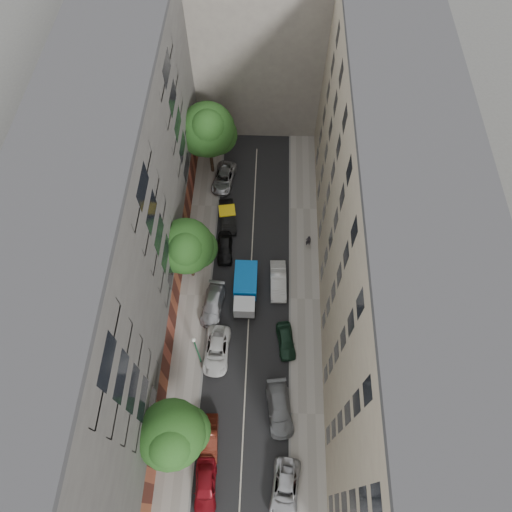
{
  "coord_description": "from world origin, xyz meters",
  "views": [
    {
      "loc": [
        1.34,
        -18.95,
        41.58
      ],
      "look_at": [
        0.58,
        1.38,
        6.0
      ],
      "focal_mm": 32.0,
      "sensor_mm": 36.0,
      "label": 1
    }
  ],
  "objects_px": {
    "car_right_1": "(280,409)",
    "tree_mid": "(187,248)",
    "car_right_3": "(278,281)",
    "tree_near": "(173,436)",
    "car_left_5": "(228,217)",
    "car_left_1": "(209,438)",
    "car_left_3": "(213,305)",
    "car_right_0": "(285,489)",
    "car_left_6": "(224,178)",
    "car_right_2": "(286,341)",
    "car_left_0": "(205,486)",
    "car_left_2": "(217,351)",
    "tarp_truck": "(245,289)",
    "pedestrian": "(308,241)",
    "lamp_post": "(196,348)",
    "tree_far": "(209,132)",
    "car_left_4": "(225,248)"
  },
  "relations": [
    {
      "from": "car_left_3",
      "to": "car_left_5",
      "type": "relative_size",
      "value": 1.05
    },
    {
      "from": "tarp_truck",
      "to": "tree_mid",
      "type": "bearing_deg",
      "value": 160.34
    },
    {
      "from": "car_left_4",
      "to": "tree_near",
      "type": "xyz_separation_m",
      "value": [
        -2.21,
        -19.27,
        4.83
      ]
    },
    {
      "from": "car_left_0",
      "to": "car_left_1",
      "type": "xyz_separation_m",
      "value": [
        0.0,
        3.6,
        -0.08
      ]
    },
    {
      "from": "car_left_6",
      "to": "car_right_2",
      "type": "bearing_deg",
      "value": -60.77
    },
    {
      "from": "lamp_post",
      "to": "car_left_2",
      "type": "bearing_deg",
      "value": 33.25
    },
    {
      "from": "car_right_3",
      "to": "pedestrian",
      "type": "xyz_separation_m",
      "value": [
        3.08,
        4.71,
        0.23
      ]
    },
    {
      "from": "lamp_post",
      "to": "pedestrian",
      "type": "xyz_separation_m",
      "value": [
        10.08,
        13.03,
        -2.98
      ]
    },
    {
      "from": "tree_mid",
      "to": "pedestrian",
      "type": "height_order",
      "value": "tree_mid"
    },
    {
      "from": "car_left_6",
      "to": "car_right_0",
      "type": "height_order",
      "value": "car_left_6"
    },
    {
      "from": "car_left_2",
      "to": "car_left_6",
      "type": "height_order",
      "value": "car_left_2"
    },
    {
      "from": "car_right_2",
      "to": "tree_mid",
      "type": "relative_size",
      "value": 0.46
    },
    {
      "from": "tarp_truck",
      "to": "tree_near",
      "type": "distance_m",
      "value": 15.6
    },
    {
      "from": "car_right_1",
      "to": "car_right_3",
      "type": "height_order",
      "value": "car_right_3"
    },
    {
      "from": "car_left_6",
      "to": "car_left_1",
      "type": "bearing_deg",
      "value": -79.69
    },
    {
      "from": "car_left_2",
      "to": "tree_near",
      "type": "relative_size",
      "value": 0.6
    },
    {
      "from": "car_left_4",
      "to": "tree_near",
      "type": "height_order",
      "value": "tree_near"
    },
    {
      "from": "car_left_1",
      "to": "car_left_5",
      "type": "bearing_deg",
      "value": 86.73
    },
    {
      "from": "car_right_1",
      "to": "tree_near",
      "type": "distance_m",
      "value": 9.97
    },
    {
      "from": "car_right_2",
      "to": "pedestrian",
      "type": "xyz_separation_m",
      "value": [
        2.28,
        10.91,
        0.32
      ]
    },
    {
      "from": "tree_mid",
      "to": "tree_far",
      "type": "height_order",
      "value": "tree_far"
    },
    {
      "from": "car_left_3",
      "to": "car_right_3",
      "type": "distance_m",
      "value": 6.92
    },
    {
      "from": "tarp_truck",
      "to": "car_left_1",
      "type": "bearing_deg",
      "value": -99.97
    },
    {
      "from": "car_left_3",
      "to": "car_right_0",
      "type": "height_order",
      "value": "car_left_3"
    },
    {
      "from": "car_left_5",
      "to": "tree_near",
      "type": "xyz_separation_m",
      "value": [
        -2.25,
        -23.2,
        4.77
      ]
    },
    {
      "from": "tarp_truck",
      "to": "car_right_3",
      "type": "relative_size",
      "value": 1.2
    },
    {
      "from": "car_right_1",
      "to": "car_left_4",
      "type": "bearing_deg",
      "value": 102.12
    },
    {
      "from": "car_right_1",
      "to": "car_left_5",
      "type": "bearing_deg",
      "value": 98.29
    },
    {
      "from": "tarp_truck",
      "to": "pedestrian",
      "type": "height_order",
      "value": "tarp_truck"
    },
    {
      "from": "car_left_3",
      "to": "pedestrian",
      "type": "relative_size",
      "value": 2.88
    },
    {
      "from": "car_right_2",
      "to": "tree_mid",
      "type": "height_order",
      "value": "tree_mid"
    },
    {
      "from": "tarp_truck",
      "to": "car_right_2",
      "type": "height_order",
      "value": "tarp_truck"
    },
    {
      "from": "tarp_truck",
      "to": "tree_near",
      "type": "relative_size",
      "value": 0.65
    },
    {
      "from": "tarp_truck",
      "to": "car_right_0",
      "type": "xyz_separation_m",
      "value": [
        4.01,
        -17.3,
        -0.7
      ]
    },
    {
      "from": "car_left_0",
      "to": "tree_far",
      "type": "bearing_deg",
      "value": 90.77
    },
    {
      "from": "car_right_1",
      "to": "tree_mid",
      "type": "relative_size",
      "value": 0.6
    },
    {
      "from": "car_right_0",
      "to": "lamp_post",
      "type": "xyz_separation_m",
      "value": [
        -7.8,
        10.28,
        3.28
      ]
    },
    {
      "from": "car_left_1",
      "to": "car_left_4",
      "type": "height_order",
      "value": "car_left_4"
    },
    {
      "from": "car_left_5",
      "to": "car_left_6",
      "type": "bearing_deg",
      "value": 88.96
    },
    {
      "from": "car_left_1",
      "to": "tree_far",
      "type": "height_order",
      "value": "tree_far"
    },
    {
      "from": "car_right_3",
      "to": "tree_near",
      "type": "relative_size",
      "value": 0.54
    },
    {
      "from": "car_left_0",
      "to": "car_right_0",
      "type": "bearing_deg",
      "value": -2.96
    },
    {
      "from": "car_left_2",
      "to": "tree_near",
      "type": "height_order",
      "value": "tree_near"
    },
    {
      "from": "car_left_3",
      "to": "tree_far",
      "type": "bearing_deg",
      "value": 101.03
    },
    {
      "from": "car_left_0",
      "to": "car_left_6",
      "type": "height_order",
      "value": "car_left_0"
    },
    {
      "from": "car_left_1",
      "to": "tree_near",
      "type": "relative_size",
      "value": 0.49
    },
    {
      "from": "car_left_2",
      "to": "tree_mid",
      "type": "xyz_separation_m",
      "value": [
        -3.0,
        8.02,
        4.92
      ]
    },
    {
      "from": "car_left_6",
      "to": "tree_far",
      "type": "relative_size",
      "value": 0.5
    },
    {
      "from": "tarp_truck",
      "to": "tree_far",
      "type": "xyz_separation_m",
      "value": [
        -4.54,
        15.68,
        5.12
      ]
    },
    {
      "from": "tree_far",
      "to": "car_right_1",
      "type": "bearing_deg",
      "value": -73.3
    }
  ]
}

